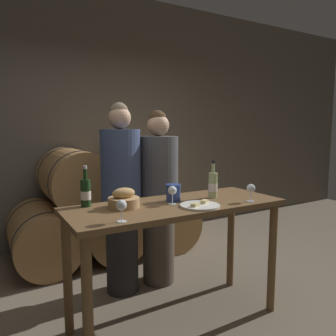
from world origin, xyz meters
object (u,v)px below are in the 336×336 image
at_px(person_right, 158,197).
at_px(wine_glass_far_left, 121,206).
at_px(wine_bottle_red, 86,192).
at_px(blue_crock, 173,192).
at_px(wine_glass_center, 251,189).
at_px(wine_bottle_white, 213,185).
at_px(person_left, 121,198).
at_px(bread_basket, 124,200).
at_px(wine_glass_left, 172,191).
at_px(cheese_plate, 200,205).
at_px(tasting_table, 176,222).

relative_size(person_right, wine_glass_far_left, 12.25).
height_order(wine_bottle_red, blue_crock, wine_bottle_red).
xyz_separation_m(wine_glass_far_left, wine_glass_center, (1.05, 0.02, 0.00)).
height_order(wine_bottle_white, wine_glass_far_left, wine_bottle_white).
bearing_deg(blue_crock, wine_bottle_white, -9.38).
bearing_deg(wine_glass_far_left, wine_glass_center, 0.94).
bearing_deg(wine_glass_far_left, person_left, 68.46).
height_order(person_left, wine_glass_center, person_left).
distance_m(wine_bottle_red, wine_glass_far_left, 0.49).
bearing_deg(wine_bottle_red, bread_basket, -36.15).
distance_m(person_left, blue_crock, 0.63).
relative_size(person_left, wine_glass_left, 12.67).
xyz_separation_m(person_left, wine_bottle_white, (0.53, -0.63, 0.17)).
bearing_deg(blue_crock, person_left, 108.52).
bearing_deg(person_right, bread_basket, -135.31).
relative_size(person_right, blue_crock, 12.76).
distance_m(bread_basket, cheese_plate, 0.54).
distance_m(tasting_table, wine_bottle_red, 0.69).
bearing_deg(wine_bottle_white, person_left, 129.79).
distance_m(person_left, wine_glass_far_left, 0.98).
height_order(person_left, wine_glass_far_left, person_left).
distance_m(wine_glass_far_left, wine_glass_center, 1.05).
relative_size(person_left, wine_glass_far_left, 12.67).
bearing_deg(blue_crock, cheese_plate, -72.99).
relative_size(tasting_table, cheese_plate, 5.71).
bearing_deg(cheese_plate, wine_glass_center, -8.02).
relative_size(wine_bottle_red, wine_glass_left, 2.17).
distance_m(wine_bottle_white, wine_glass_center, 0.30).
height_order(blue_crock, cheese_plate, blue_crock).
xyz_separation_m(blue_crock, cheese_plate, (0.07, -0.24, -0.06)).
bearing_deg(wine_glass_left, wine_bottle_white, 4.22).
height_order(wine_bottle_red, wine_glass_left, wine_bottle_red).
relative_size(wine_bottle_white, wine_glass_left, 2.23).
bearing_deg(wine_bottle_white, wine_bottle_red, 167.26).
height_order(person_left, person_right, person_left).
relative_size(person_right, cheese_plate, 5.79).
bearing_deg(tasting_table, wine_bottle_white, 3.86).
height_order(cheese_plate, wine_glass_center, wine_glass_center).
relative_size(wine_bottle_red, wine_bottle_white, 0.97).
bearing_deg(person_left, cheese_plate, -71.92).
height_order(person_left, blue_crock, person_left).
distance_m(person_left, wine_glass_left, 0.70).
relative_size(blue_crock, bread_basket, 0.58).
bearing_deg(wine_glass_center, bread_basket, 161.43).
xyz_separation_m(tasting_table, person_right, (0.20, 0.66, 0.04)).
xyz_separation_m(person_right, wine_glass_left, (-0.24, -0.66, 0.20)).
bearing_deg(wine_glass_left, person_left, 101.56).
xyz_separation_m(person_right, blue_crock, (-0.18, -0.58, 0.17)).
xyz_separation_m(person_left, blue_crock, (0.19, -0.58, 0.14)).
bearing_deg(wine_glass_center, person_right, 109.90).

